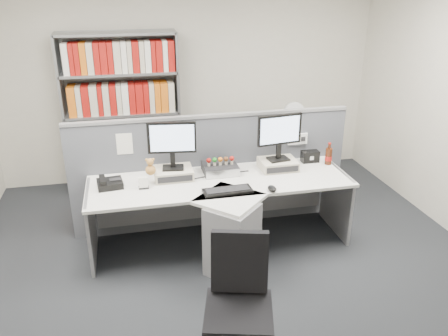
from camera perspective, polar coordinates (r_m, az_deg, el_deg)
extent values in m
plane|color=#282B2F|center=(4.20, 1.99, -15.09)|extent=(5.50, 5.50, 0.00)
cube|color=beige|center=(6.14, -4.33, 11.12)|extent=(5.00, 0.04, 2.70)
cube|color=#555861|center=(4.94, -1.51, -0.55)|extent=(3.00, 0.05, 1.25)
cube|color=gray|center=(4.73, -1.59, 6.55)|extent=(3.00, 0.07, 0.03)
cube|color=white|center=(5.05, 9.17, 3.64)|extent=(0.22, 0.04, 0.12)
cube|color=white|center=(4.69, -12.38, 3.18)|extent=(0.16, 0.00, 0.22)
cube|color=white|center=(4.70, -7.50, 3.58)|extent=(0.16, 0.00, 0.22)
cube|color=white|center=(4.94, 6.52, 4.57)|extent=(0.16, 0.00, 0.22)
cube|color=silver|center=(4.52, -0.47, -1.71)|extent=(2.60, 0.80, 0.03)
cube|color=silver|center=(4.17, 0.69, -3.92)|extent=(0.74, 0.74, 0.03)
cube|color=gray|center=(4.24, 1.04, -8.98)|extent=(0.57, 0.57, 0.69)
cube|color=gray|center=(4.62, -16.31, -6.97)|extent=(0.03, 0.70, 0.72)
cube|color=gray|center=(5.07, 13.87, -3.92)|extent=(0.03, 0.70, 0.72)
cube|color=gray|center=(4.99, -1.32, -3.76)|extent=(2.50, 0.02, 0.45)
cube|color=beige|center=(4.58, -6.36, -0.65)|extent=(0.38, 0.30, 0.10)
cube|color=black|center=(4.44, -6.14, -1.39)|extent=(0.34, 0.01, 0.06)
cube|color=beige|center=(4.80, 6.77, 0.48)|extent=(0.38, 0.30, 0.10)
cube|color=black|center=(4.67, 7.37, -0.20)|extent=(0.34, 0.01, 0.06)
cube|color=black|center=(4.56, -6.39, 0.04)|extent=(0.23, 0.18, 0.02)
cube|color=black|center=(4.52, -6.44, 1.03)|extent=(0.05, 0.03, 0.17)
cube|color=black|center=(4.44, -6.57, 3.81)|extent=(0.47, 0.09, 0.31)
cube|color=#C0D8FF|center=(4.43, -6.51, 3.73)|extent=(0.42, 0.06, 0.26)
cube|color=black|center=(4.78, 6.81, 1.14)|extent=(0.23, 0.18, 0.02)
cube|color=black|center=(4.75, 6.85, 2.11)|extent=(0.05, 0.03, 0.17)
cube|color=black|center=(4.68, 6.99, 4.80)|extent=(0.48, 0.10, 0.32)
cube|color=#C0D8FF|center=(4.66, 7.03, 4.72)|extent=(0.43, 0.06, 0.27)
cube|color=black|center=(4.68, -0.51, -0.04)|extent=(0.35, 0.31, 0.09)
cube|color=silver|center=(4.54, -0.11, -0.76)|extent=(0.35, 0.01, 0.09)
cylinder|color=beige|center=(4.61, -1.92, 0.47)|extent=(0.03, 0.03, 0.03)
sphere|color=#A5140F|center=(4.60, -1.93, 0.96)|extent=(0.05, 0.05, 0.05)
cylinder|color=beige|center=(4.62, -1.19, 0.53)|extent=(0.03, 0.03, 0.03)
sphere|color=#19721E|center=(4.61, -1.19, 1.02)|extent=(0.05, 0.05, 0.05)
cylinder|color=beige|center=(4.64, -0.46, 0.59)|extent=(0.03, 0.03, 0.03)
sphere|color=orange|center=(4.62, -0.46, 1.08)|extent=(0.05, 0.05, 0.05)
cylinder|color=beige|center=(4.65, 0.26, 0.65)|extent=(0.03, 0.03, 0.03)
sphere|color=#593319|center=(4.63, 0.26, 1.14)|extent=(0.05, 0.05, 0.05)
cylinder|color=beige|center=(4.66, 0.98, 0.71)|extent=(0.03, 0.03, 0.03)
sphere|color=#A5140F|center=(4.64, 0.99, 1.20)|extent=(0.05, 0.05, 0.05)
cube|color=black|center=(4.26, 0.45, -2.88)|extent=(0.47, 0.19, 0.03)
cube|color=black|center=(4.26, 0.45, -2.68)|extent=(0.41, 0.14, 0.01)
ellipsoid|color=black|center=(4.31, 6.04, -2.57)|extent=(0.08, 0.12, 0.05)
cube|color=black|center=(4.50, -14.10, -1.93)|extent=(0.26, 0.24, 0.06)
cube|color=black|center=(4.47, -14.97, -1.44)|extent=(0.08, 0.20, 0.04)
cube|color=black|center=(4.48, -13.47, -1.41)|extent=(0.11, 0.08, 0.01)
cube|color=black|center=(4.41, -10.03, -2.41)|extent=(0.09, 0.06, 0.02)
cube|color=white|center=(4.37, -10.06, -1.84)|extent=(0.09, 0.03, 0.10)
cube|color=white|center=(4.40, -10.09, -1.64)|extent=(0.09, 0.03, 0.10)
sphere|color=#AB7739|center=(4.42, -9.19, -0.26)|extent=(0.10, 0.10, 0.10)
sphere|color=#AB7739|center=(4.39, -9.25, 0.75)|extent=(0.07, 0.07, 0.07)
sphere|color=#AB7739|center=(4.38, -9.68, 1.01)|extent=(0.03, 0.03, 0.03)
sphere|color=#AB7739|center=(4.39, -8.86, 1.08)|extent=(0.03, 0.03, 0.03)
cube|color=black|center=(5.03, 10.72, 1.44)|extent=(0.19, 0.10, 0.13)
cylinder|color=#3F190A|center=(5.00, 12.97, 1.43)|extent=(0.07, 0.07, 0.18)
cylinder|color=#A5140F|center=(5.01, 12.95, 1.22)|extent=(0.07, 0.07, 0.05)
cylinder|color=#3F190A|center=(4.96, 13.08, 2.68)|extent=(0.03, 0.03, 0.05)
cylinder|color=#A5140F|center=(4.95, 13.11, 3.02)|extent=(0.03, 0.03, 0.01)
cube|color=gray|center=(5.92, -19.27, 5.98)|extent=(0.03, 0.40, 2.00)
cube|color=gray|center=(5.91, -5.83, 7.12)|extent=(0.03, 0.40, 2.00)
cube|color=gray|center=(6.06, -12.59, 7.07)|extent=(1.40, 0.02, 2.00)
cube|color=gray|center=(6.21, -11.80, -2.12)|extent=(1.38, 0.40, 0.03)
cube|color=gray|center=(6.02, -12.18, 2.20)|extent=(1.38, 0.40, 0.03)
cube|color=gray|center=(5.87, -12.58, 6.78)|extent=(1.38, 0.40, 0.03)
cube|color=gray|center=(5.76, -13.00, 11.57)|extent=(1.38, 0.40, 0.03)
cube|color=gray|center=(5.69, -13.42, 16.11)|extent=(1.38, 0.40, 0.03)
cube|color=#A5140F|center=(6.10, -11.94, -0.57)|extent=(1.24, 0.28, 0.36)
cube|color=orange|center=(5.93, -12.33, 3.87)|extent=(1.24, 0.28, 0.36)
cube|color=beige|center=(5.79, -12.74, 8.56)|extent=(1.24, 0.28, 0.36)
cube|color=white|center=(5.70, -13.18, 13.44)|extent=(1.24, 0.28, 0.36)
cube|color=gray|center=(6.03, 8.39, 0.77)|extent=(0.45, 0.60, 0.70)
cube|color=black|center=(5.70, 9.52, 1.26)|extent=(0.40, 0.02, 0.28)
cube|color=black|center=(5.83, 9.32, -1.67)|extent=(0.40, 0.02, 0.28)
cylinder|color=white|center=(5.90, 8.58, 4.04)|extent=(0.16, 0.16, 0.03)
cylinder|color=white|center=(5.87, 8.64, 4.90)|extent=(0.03, 0.03, 0.16)
cylinder|color=white|center=(5.80, 8.82, 6.84)|extent=(0.27, 0.11, 0.26)
cylinder|color=silver|center=(5.82, 8.72, 6.91)|extent=(0.27, 0.10, 0.26)
cube|color=black|center=(3.24, 1.84, -17.80)|extent=(0.56, 0.56, 0.07)
cube|color=black|center=(3.24, 1.96, -11.63)|extent=(0.41, 0.21, 0.46)
cylinder|color=black|center=(3.74, 3.33, -20.11)|extent=(0.05, 0.05, 0.03)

